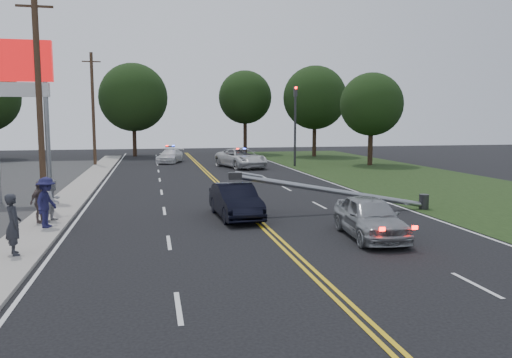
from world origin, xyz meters
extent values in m
plane|color=black|center=(0.00, 0.00, 0.00)|extent=(120.00, 120.00, 0.00)
cube|color=#9C978D|center=(-8.40, 10.00, 0.06)|extent=(1.80, 70.00, 0.12)
cube|color=black|center=(13.50, 10.00, 0.01)|extent=(12.00, 80.00, 0.01)
cube|color=gold|center=(0.00, 10.00, 0.01)|extent=(0.36, 80.00, 0.00)
cylinder|color=gray|center=(-9.30, 14.00, 3.50)|extent=(0.24, 0.24, 7.00)
cube|color=red|center=(-10.50, 14.00, 7.00)|extent=(3.20, 0.35, 2.00)
cube|color=white|center=(-10.50, 14.00, 5.60)|extent=(2.80, 0.30, 0.70)
cylinder|color=#2D2D30|center=(8.30, 30.00, 3.50)|extent=(0.20, 0.20, 7.00)
cube|color=#2D2D30|center=(8.30, 30.00, 6.60)|extent=(0.28, 0.28, 0.90)
sphere|color=#FF0C07|center=(8.30, 29.84, 6.90)|extent=(0.22, 0.22, 0.22)
cylinder|color=#2D2D30|center=(8.10, 8.00, 0.35)|extent=(0.44, 0.44, 0.70)
cylinder|color=gray|center=(3.67, 8.00, 0.98)|extent=(8.90, 0.24, 1.80)
cube|color=#2D2D30|center=(-0.76, 8.00, 1.76)|extent=(0.55, 0.32, 0.30)
cylinder|color=#382619|center=(-9.20, 12.00, 5.00)|extent=(0.28, 0.28, 10.00)
cube|color=#382619|center=(-9.20, 12.00, 9.20)|extent=(1.60, 0.10, 0.10)
cylinder|color=#382619|center=(-9.20, 34.00, 5.00)|extent=(0.28, 0.28, 10.00)
cube|color=#382619|center=(-9.20, 34.00, 9.20)|extent=(1.60, 0.10, 0.10)
cylinder|color=black|center=(-6.06, 45.28, 1.92)|extent=(0.44, 0.44, 3.83)
sphere|color=black|center=(-6.06, 45.28, 6.60)|extent=(7.59, 7.59, 7.59)
cylinder|color=black|center=(6.86, 46.40, 1.97)|extent=(0.44, 0.44, 3.93)
sphere|color=black|center=(6.86, 46.40, 6.77)|extent=(6.32, 6.32, 6.32)
cylinder|color=black|center=(13.79, 41.03, 1.91)|extent=(0.44, 0.44, 3.81)
sphere|color=black|center=(13.79, 41.03, 6.56)|extent=(7.07, 7.07, 7.07)
cylinder|color=black|center=(15.28, 29.51, 1.60)|extent=(0.44, 0.44, 3.20)
sphere|color=black|center=(15.28, 29.51, 5.50)|extent=(5.66, 5.66, 5.66)
imported|color=black|center=(-0.78, 7.80, 0.72)|extent=(1.79, 4.46, 1.44)
imported|color=#94979B|center=(3.26, 3.33, 0.73)|extent=(2.11, 4.44, 1.46)
imported|color=silver|center=(3.36, 29.61, 0.83)|extent=(4.26, 6.47, 1.65)
imported|color=silver|center=(-2.45, 35.81, 0.65)|extent=(3.13, 4.83, 1.30)
imported|color=#27282F|center=(-8.28, 3.00, 1.04)|extent=(0.68, 0.80, 1.85)
imported|color=#A6A6AB|center=(-8.07, 8.11, 0.95)|extent=(0.88, 0.98, 1.66)
imported|color=#1C1B45|center=(-8.09, 6.85, 1.07)|extent=(1.00, 1.37, 1.90)
imported|color=#61504D|center=(-8.53, 7.80, 0.95)|extent=(0.80, 1.05, 1.65)
camera|label=1|loc=(-4.19, -12.71, 4.14)|focal=35.00mm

